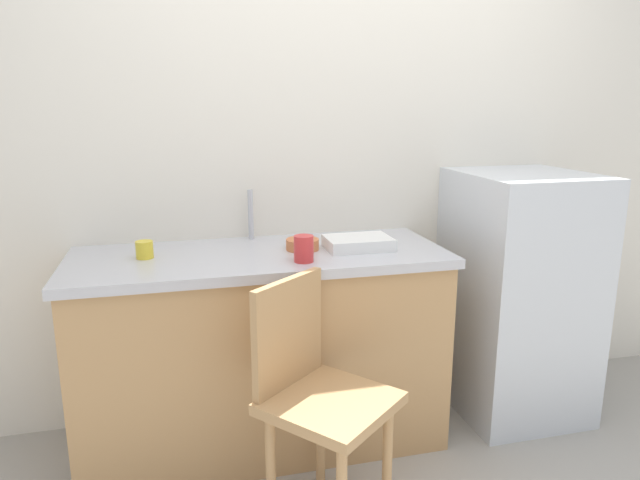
% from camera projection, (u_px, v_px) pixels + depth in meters
% --- Properties ---
extents(back_wall, '(4.80, 0.10, 2.41)m').
position_uv_depth(back_wall, '(330.00, 163.00, 2.77)').
color(back_wall, silver).
rests_on(back_wall, ground_plane).
extents(cabinet_base, '(1.53, 0.60, 0.83)m').
position_uv_depth(cabinet_base, '(262.00, 352.00, 2.52)').
color(cabinet_base, tan).
rests_on(cabinet_base, ground_plane).
extents(countertop, '(1.57, 0.64, 0.04)m').
position_uv_depth(countertop, '(260.00, 257.00, 2.42)').
color(countertop, '#B7B7BC').
rests_on(countertop, cabinet_base).
extents(faucet, '(0.02, 0.02, 0.23)m').
position_uv_depth(faucet, '(251.00, 215.00, 2.63)').
color(faucet, '#B7B7BC').
rests_on(faucet, countertop).
extents(refrigerator, '(0.57, 0.63, 1.18)m').
position_uv_depth(refrigerator, '(517.00, 294.00, 2.77)').
color(refrigerator, silver).
rests_on(refrigerator, ground_plane).
extents(chair, '(0.56, 0.56, 0.89)m').
position_uv_depth(chair, '(316.00, 391.00, 2.02)').
color(chair, tan).
rests_on(chair, ground_plane).
extents(dish_tray, '(0.28, 0.20, 0.05)m').
position_uv_depth(dish_tray, '(358.00, 243.00, 2.48)').
color(dish_tray, white).
rests_on(dish_tray, countertop).
extents(terracotta_bowl, '(0.14, 0.14, 0.05)m').
position_uv_depth(terracotta_bowl, '(302.00, 244.00, 2.46)').
color(terracotta_bowl, '#C67042').
rests_on(terracotta_bowl, countertop).
extents(cup_red, '(0.08, 0.08, 0.11)m').
position_uv_depth(cup_red, '(304.00, 249.00, 2.26)').
color(cup_red, red).
rests_on(cup_red, countertop).
extents(cup_yellow, '(0.07, 0.07, 0.07)m').
position_uv_depth(cup_yellow, '(144.00, 250.00, 2.32)').
color(cup_yellow, yellow).
rests_on(cup_yellow, countertop).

